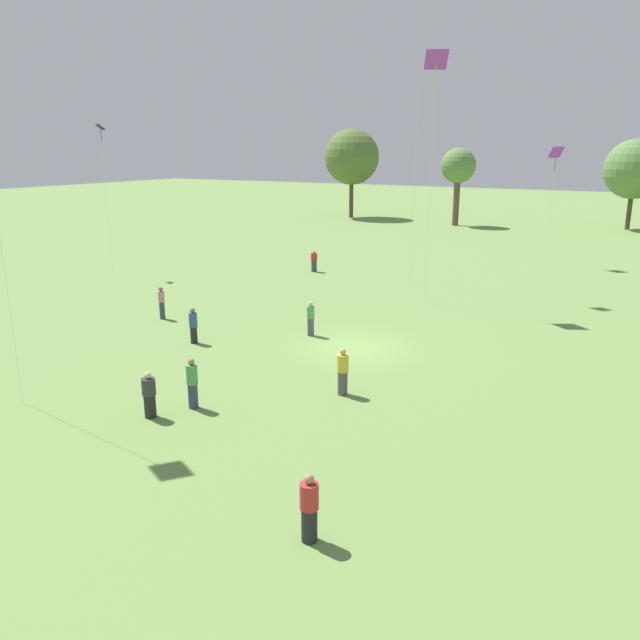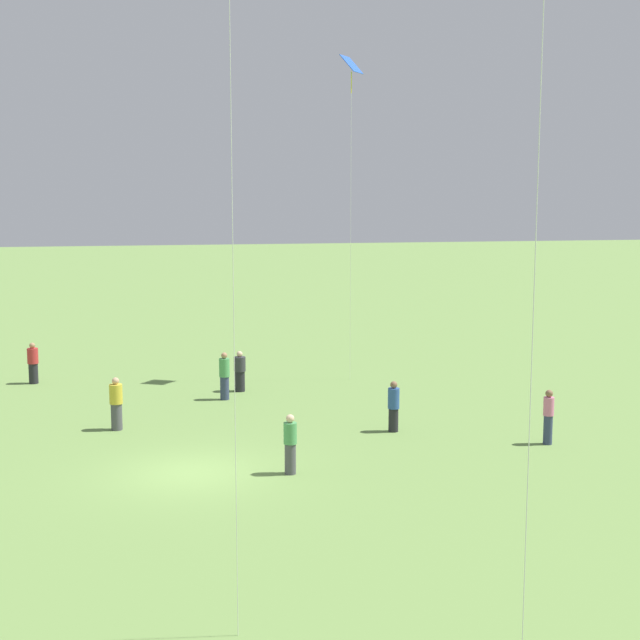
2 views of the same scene
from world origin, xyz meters
TOP-DOWN VIEW (x-y plane):
  - ground_plane at (0.00, 0.00)m, footprint 240.00×240.00m
  - tree_0 at (-25.46, 49.98)m, footprint 7.13×7.13m
  - tree_1 at (-10.64, 48.25)m, footprint 4.08×4.08m
  - tree_2 at (7.61, 54.13)m, footprint 6.57×6.57m
  - person_0 at (5.69, -13.82)m, footprint 0.50×0.50m
  - person_1 at (-1.93, -9.11)m, footprint 0.57×0.57m
  - person_2 at (-11.41, -0.62)m, footprint 0.41×0.41m
  - person_3 at (-2.78, 0.67)m, footprint 0.54×0.54m
  - person_4 at (2.15, -5.34)m, footprint 0.57×0.57m
  - person_5 at (-2.70, -10.46)m, footprint 0.60×0.60m
  - person_7 at (-10.91, 15.02)m, footprint 0.60×0.60m
  - person_8 at (-7.01, -3.15)m, footprint 0.55×0.55m
  - kite_0 at (3.64, 27.06)m, footprint 1.17×1.16m
  - kite_1 at (-24.01, 7.50)m, footprint 0.73×0.65m
  - kite_5 at (-0.16, 9.81)m, footprint 1.46×1.29m

SIDE VIEW (x-z plane):
  - ground_plane at x=0.00m, z-range 0.00..0.00m
  - person_7 at x=-10.91m, z-range -0.03..1.62m
  - person_5 at x=-2.70m, z-range -0.03..1.64m
  - person_0 at x=5.69m, z-range -0.02..1.74m
  - person_8 at x=-7.01m, z-range -0.01..1.73m
  - person_3 at x=-2.78m, z-range 0.00..1.74m
  - person_4 at x=2.15m, z-range -0.01..1.81m
  - person_2 at x=-11.41m, z-range 0.01..1.79m
  - person_1 at x=-1.93m, z-range 0.00..1.87m
  - tree_2 at x=7.61m, z-range 1.69..11.68m
  - tree_1 at x=-10.64m, z-range 2.29..11.30m
  - tree_0 at x=-25.46m, z-range 2.10..13.49m
  - kite_0 at x=3.64m, z-range 3.89..13.00m
  - kite_1 at x=-24.01m, z-range 4.39..15.01m
  - kite_5 at x=-0.16m, z-range 6.19..20.31m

